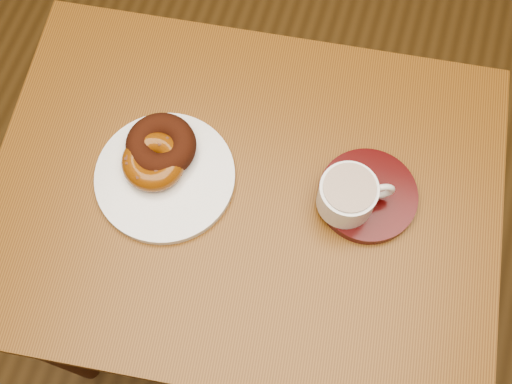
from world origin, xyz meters
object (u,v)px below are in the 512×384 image
(cafe_table, at_px, (245,218))
(donut_plate, at_px, (165,177))
(saucer, at_px, (367,196))
(coffee_cup, at_px, (348,195))

(cafe_table, height_order, donut_plate, donut_plate)
(saucer, xyz_separation_m, coffee_cup, (-0.03, -0.02, 0.04))
(cafe_table, distance_m, coffee_cup, 0.23)
(cafe_table, distance_m, saucer, 0.24)
(cafe_table, xyz_separation_m, saucer, (0.19, 0.05, 0.13))
(cafe_table, bearing_deg, coffee_cup, 2.75)
(donut_plate, height_order, coffee_cup, coffee_cup)
(donut_plate, xyz_separation_m, saucer, (0.32, 0.06, 0.00))
(saucer, bearing_deg, coffee_cup, -141.93)
(cafe_table, bearing_deg, saucer, 8.29)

